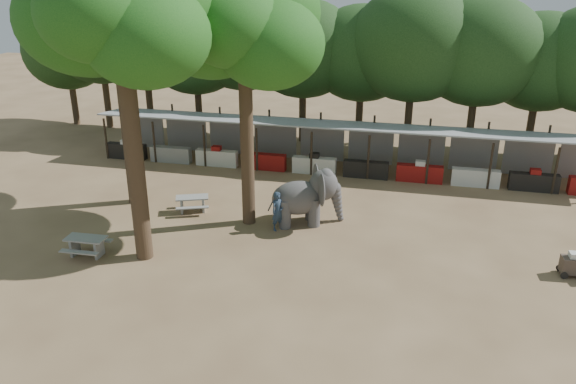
% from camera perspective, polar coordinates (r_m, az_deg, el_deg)
% --- Properties ---
extents(ground, '(100.00, 100.00, 0.00)m').
position_cam_1_polar(ground, '(19.07, -0.54, -11.33)').
color(ground, brown).
rests_on(ground, ground).
extents(vendor_stalls, '(28.00, 2.99, 2.80)m').
position_cam_1_polar(vendor_stalls, '(31.01, 5.58, 4.34)').
color(vendor_stalls, gray).
rests_on(vendor_stalls, ground).
extents(yard_tree_left, '(7.10, 6.90, 11.02)m').
position_cam_1_polar(yard_tree_left, '(26.24, -17.09, 16.02)').
color(yard_tree_left, '#332316').
rests_on(yard_tree_left, ground).
extents(yard_tree_center, '(7.10, 6.90, 12.04)m').
position_cam_1_polar(yard_tree_center, '(20.35, -16.90, 17.49)').
color(yard_tree_center, '#332316').
rests_on(yard_tree_center, ground).
extents(yard_tree_back, '(7.10, 6.90, 11.36)m').
position_cam_1_polar(yard_tree_back, '(22.87, -4.73, 17.00)').
color(yard_tree_back, '#332316').
rests_on(yard_tree_back, ground).
extents(backdrop_trees, '(46.46, 5.95, 8.33)m').
position_cam_1_polar(backdrop_trees, '(35.06, 7.07, 13.58)').
color(backdrop_trees, '#332316').
rests_on(backdrop_trees, ground).
extents(elephant, '(3.33, 2.56, 2.48)m').
position_cam_1_polar(elephant, '(24.26, 1.95, -0.46)').
color(elephant, '#413E3F').
rests_on(elephant, ground).
extents(handler, '(0.72, 0.74, 1.72)m').
position_cam_1_polar(handler, '(23.74, -1.02, -1.96)').
color(handler, '#26384C').
rests_on(handler, ground).
extents(picnic_table_near, '(1.60, 1.45, 0.77)m').
position_cam_1_polar(picnic_table_near, '(23.15, -19.80, -4.98)').
color(picnic_table_near, gray).
rests_on(picnic_table_near, ground).
extents(picnic_table_far, '(1.84, 1.75, 0.73)m').
position_cam_1_polar(picnic_table_far, '(26.04, -9.69, -0.99)').
color(picnic_table_far, gray).
rests_on(picnic_table_far, ground).
extents(cart_front, '(1.01, 0.70, 0.94)m').
position_cam_1_polar(cart_front, '(22.91, 27.04, -6.57)').
color(cart_front, '#3D3028').
rests_on(cart_front, ground).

